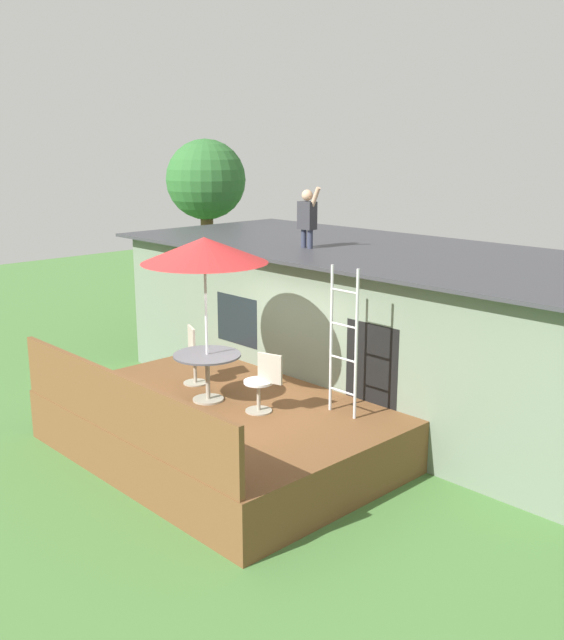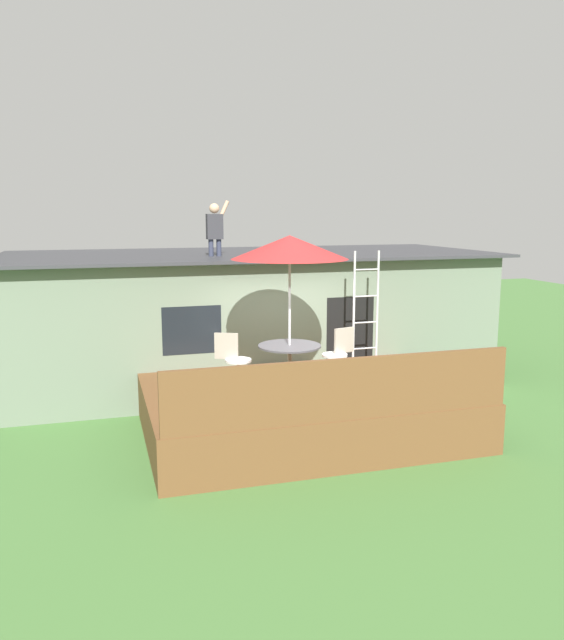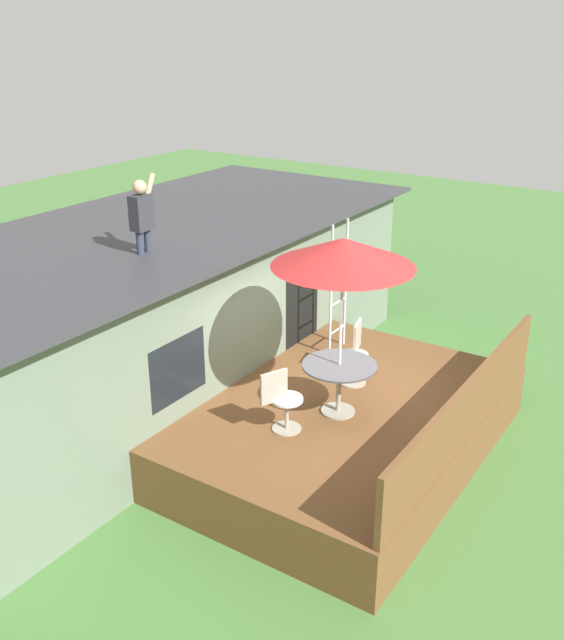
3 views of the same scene
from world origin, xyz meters
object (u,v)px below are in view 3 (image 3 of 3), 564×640
at_px(patio_umbrella, 343,253).
at_px(patio_table, 339,375).
at_px(patio_chair_left, 282,401).
at_px(patio_chair_right, 355,354).
at_px(step_ladder, 338,288).
at_px(person_figure, 142,211).

bearing_deg(patio_umbrella, patio_table, 180.00).
bearing_deg(patio_umbrella, patio_chair_left, 156.05).
height_order(patio_umbrella, patio_chair_right, patio_umbrella).
distance_m(step_ladder, patio_chair_left, 2.85).
xyz_separation_m(step_ladder, patio_chair_right, (-0.86, -0.79, -0.64)).
height_order(patio_table, patio_umbrella, patio_umbrella).
relative_size(patio_table, patio_umbrella, 0.41).
bearing_deg(person_figure, patio_chair_left, -94.30).
distance_m(step_ladder, person_figure, 3.45).
xyz_separation_m(patio_umbrella, step_ladder, (1.83, 1.06, -1.25)).
xyz_separation_m(patio_umbrella, patio_chair_right, (0.97, 0.27, -1.89)).
bearing_deg(patio_table, person_figure, 103.12).
relative_size(person_figure, patio_chair_right, 1.21).
bearing_deg(patio_chair_right, person_figure, -73.19).
distance_m(patio_table, person_figure, 3.59).
distance_m(patio_chair_left, patio_chair_right, 1.83).
relative_size(patio_umbrella, person_figure, 2.29).
relative_size(step_ladder, patio_chair_right, 2.39).
bearing_deg(person_figure, patio_umbrella, -76.88).
height_order(patio_umbrella, person_figure, person_figure).
bearing_deg(patio_chair_left, step_ladder, 38.14).
height_order(patio_umbrella, patio_chair_left, patio_umbrella).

